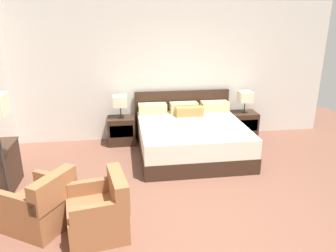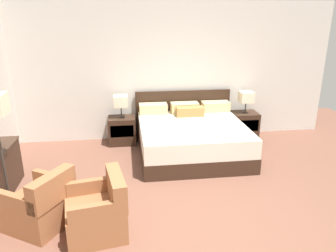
# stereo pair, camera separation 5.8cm
# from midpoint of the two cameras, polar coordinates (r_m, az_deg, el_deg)

# --- Properties ---
(ground_plane) EXTENTS (9.94, 9.94, 0.00)m
(ground_plane) POSITION_cam_midpoint_polar(r_m,az_deg,el_deg) (4.31, 4.25, -17.45)
(ground_plane) COLOR brown
(wall_back) EXTENTS (7.18, 0.06, 2.81)m
(wall_back) POSITION_cam_midpoint_polar(r_m,az_deg,el_deg) (6.87, -1.45, 9.34)
(wall_back) COLOR beige
(wall_back) RESTS_ON ground
(bed) EXTENTS (2.02, 2.00, 1.03)m
(bed) POSITION_cam_midpoint_polar(r_m,az_deg,el_deg) (6.25, 3.74, -1.92)
(bed) COLOR #332116
(bed) RESTS_ON ground
(nightstand_left) EXTENTS (0.54, 0.45, 0.56)m
(nightstand_left) POSITION_cam_midpoint_polar(r_m,az_deg,el_deg) (6.80, -8.34, -0.78)
(nightstand_left) COLOR #332116
(nightstand_left) RESTS_ON ground
(nightstand_right) EXTENTS (0.54, 0.45, 0.56)m
(nightstand_right) POSITION_cam_midpoint_polar(r_m,az_deg,el_deg) (7.26, 12.73, 0.23)
(nightstand_right) COLOR #332116
(nightstand_right) RESTS_ON ground
(table_lamp_left) EXTENTS (0.28, 0.28, 0.45)m
(table_lamp_left) POSITION_cam_midpoint_polar(r_m,az_deg,el_deg) (6.62, -8.59, 4.26)
(table_lamp_left) COLOR #332D28
(table_lamp_left) RESTS_ON nightstand_left
(table_lamp_right) EXTENTS (0.28, 0.28, 0.45)m
(table_lamp_right) POSITION_cam_midpoint_polar(r_m,az_deg,el_deg) (7.09, 13.09, 4.96)
(table_lamp_right) COLOR #332D28
(table_lamp_right) RESTS_ON nightstand_right
(armchair_by_window) EXTENTS (0.94, 0.94, 0.76)m
(armchair_by_window) POSITION_cam_midpoint_polar(r_m,az_deg,el_deg) (4.49, -21.47, -12.91)
(armchair_by_window) COLOR #935B38
(armchair_by_window) RESTS_ON ground
(armchair_companion) EXTENTS (0.80, 0.79, 0.76)m
(armchair_companion) POSITION_cam_midpoint_polar(r_m,az_deg,el_deg) (4.17, -12.11, -14.53)
(armchair_companion) COLOR #935B38
(armchair_companion) RESTS_ON ground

